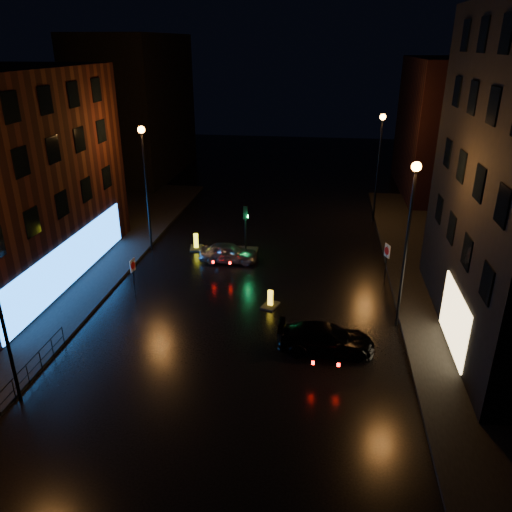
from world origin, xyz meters
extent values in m
plane|color=black|center=(0.00, 0.00, 0.00)|extent=(120.00, 120.00, 0.00)
cube|color=black|center=(-14.00, 8.00, 0.07)|extent=(12.00, 44.00, 0.15)
cube|color=black|center=(14.00, 8.00, 0.07)|extent=(12.00, 44.00, 0.15)
cube|color=black|center=(-16.00, 35.00, 7.00)|extent=(8.00, 16.00, 14.00)
cube|color=black|center=(15.00, 32.00, 6.00)|extent=(8.00, 14.00, 12.00)
cylinder|color=black|center=(-7.80, -2.00, 4.00)|extent=(0.14, 0.14, 8.00)
cylinder|color=black|center=(-7.80, 14.00, 4.00)|extent=(0.14, 0.14, 8.00)
cylinder|color=black|center=(-7.80, 14.00, 8.00)|extent=(0.20, 0.20, 0.25)
sphere|color=orange|center=(-7.80, 14.00, 8.15)|extent=(0.44, 0.44, 0.44)
cylinder|color=black|center=(7.80, 6.00, 4.00)|extent=(0.14, 0.14, 8.00)
cylinder|color=black|center=(7.80, 6.00, 8.00)|extent=(0.20, 0.20, 0.25)
sphere|color=orange|center=(7.80, 6.00, 8.15)|extent=(0.44, 0.44, 0.44)
cylinder|color=black|center=(7.80, 22.00, 4.00)|extent=(0.14, 0.14, 8.00)
cylinder|color=black|center=(7.80, 22.00, 8.00)|extent=(0.20, 0.20, 0.25)
sphere|color=orange|center=(7.80, 22.00, 8.15)|extent=(0.44, 0.44, 0.44)
cube|color=black|center=(-1.20, 14.00, 0.06)|extent=(1.40, 2.40, 0.12)
cylinder|color=black|center=(-1.20, 14.00, 1.40)|extent=(0.12, 0.12, 2.80)
cube|color=black|center=(-1.20, 14.00, 3.00)|extent=(0.28, 0.22, 0.90)
cylinder|color=#0CFF59|center=(-1.06, 14.00, 2.72)|extent=(0.05, 0.18, 0.18)
cylinder|color=black|center=(-8.00, -1.00, 0.97)|extent=(0.05, 6.00, 0.05)
cylinder|color=black|center=(-8.00, -1.00, 0.50)|extent=(0.04, 6.00, 0.04)
cylinder|color=black|center=(-8.00, -1.00, 0.50)|extent=(0.04, 0.04, 1.00)
cylinder|color=black|center=(-8.00, 2.00, 0.50)|extent=(0.04, 0.04, 1.00)
imported|color=#B2B4BA|center=(-2.13, 12.70, 0.63)|extent=(3.77, 1.62, 1.27)
imported|color=black|center=(4.27, 3.25, 0.64)|extent=(4.48, 1.91, 1.29)
cube|color=black|center=(1.25, 7.09, 0.05)|extent=(1.04, 1.27, 0.09)
cube|color=yellow|center=(1.25, 7.09, 0.50)|extent=(0.29, 0.24, 0.91)
cube|color=black|center=(1.25, 7.09, 0.50)|extent=(0.26, 0.10, 0.55)
cube|color=black|center=(-4.77, 14.54, 0.05)|extent=(1.06, 1.40, 0.11)
cube|color=#FFF319|center=(-4.77, 14.54, 0.58)|extent=(0.32, 0.24, 1.06)
cube|color=black|center=(-4.77, 14.54, 0.58)|extent=(0.32, 0.08, 0.63)
cylinder|color=black|center=(-6.50, 7.38, 1.06)|extent=(0.06, 0.06, 2.11)
cube|color=silver|center=(-6.50, 7.38, 1.83)|extent=(0.11, 0.53, 0.72)
cylinder|color=#B20C0C|center=(-6.47, 7.37, 1.83)|extent=(0.07, 0.42, 0.42)
cylinder|color=black|center=(7.65, 11.00, 1.17)|extent=(0.06, 0.06, 2.35)
cube|color=silver|center=(7.65, 11.00, 2.03)|extent=(0.27, 0.56, 0.80)
cylinder|color=#B20C0C|center=(7.62, 10.98, 2.03)|extent=(0.19, 0.44, 0.47)
camera|label=1|loc=(3.79, -16.61, 13.23)|focal=35.00mm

